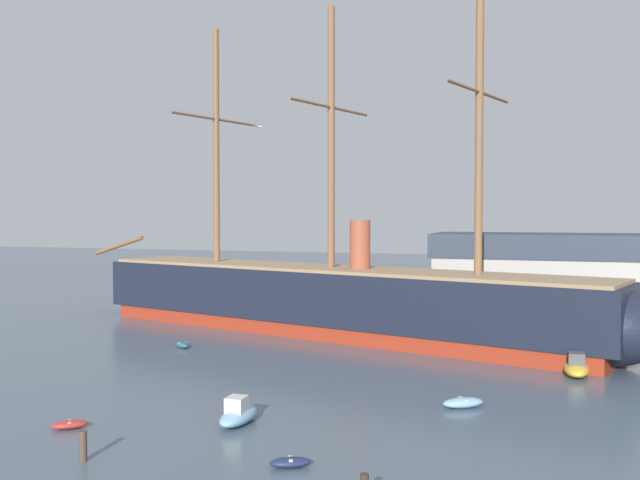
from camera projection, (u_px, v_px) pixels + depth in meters
The scene contains 10 objects.
tall_ship at pixel (331, 299), 75.64m from camera, with size 70.65×26.25×34.82m.
dinghy_foreground_left at pixel (69, 425), 42.44m from camera, with size 2.23×2.06×0.50m.
dinghy_foreground_right at pixel (290, 462), 36.00m from camera, with size 2.33×1.80×0.51m.
motorboat_near_centre at pixel (238, 414), 43.43m from camera, with size 1.79×4.17×1.74m.
dinghy_mid_right at pixel (463, 403), 47.03m from camera, with size 3.07×2.64×0.68m.
dinghy_alongside_bow at pixel (182, 345), 68.21m from camera, with size 2.33×2.18×0.53m.
motorboat_alongside_stern at pixel (576, 367), 56.29m from camera, with size 1.90×4.55×1.91m.
motorboat_distant_centre at pixel (395, 311), 89.29m from camera, with size 4.52×4.59×1.91m.
mooring_piling_left_pair at pixel (83, 446), 36.82m from camera, with size 0.40×0.40×1.61m, color #4C3D2D.
seagull_in_flight at pixel (260, 127), 45.03m from camera, with size 0.52×1.07×0.13m.
Camera 1 is at (20.03, -23.59, 12.94)m, focal length 39.70 mm.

